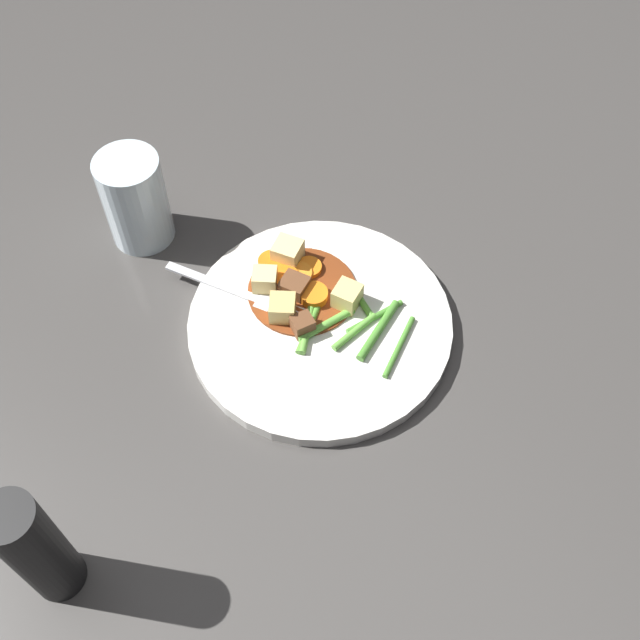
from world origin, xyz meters
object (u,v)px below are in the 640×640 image
Objects in this scene: carrot_slice_4 at (283,280)px; pepper_mill at (36,549)px; potato_chunk_0 at (288,253)px; meat_chunk_1 at (304,327)px; carrot_slice_3 at (272,265)px; potato_chunk_1 at (282,309)px; water_glass at (135,200)px; carrot_slice_1 at (309,268)px; carrot_slice_0 at (314,296)px; carrot_slice_2 at (298,275)px; potato_chunk_3 at (265,280)px; potato_chunk_2 at (347,296)px; meat_chunk_0 at (294,287)px; dinner_plate at (320,324)px; fork at (240,293)px.

pepper_mill is at bearing 112.25° from carrot_slice_4.
potato_chunk_0 reaches higher than meat_chunk_1.
carrot_slice_3 is 0.07m from potato_chunk_1.
carrot_slice_3 is 0.03m from carrot_slice_4.
carrot_slice_3 is at bearing -24.44° from potato_chunk_1.
carrot_slice_1 is at bearing -145.99° from water_glass.
carrot_slice_0 is at bearing -73.94° from pepper_mill.
carrot_slice_3 is at bearing -149.67° from water_glass.
carrot_slice_3 reaches higher than carrot_slice_2.
pepper_mill is at bearing 114.52° from potato_chunk_3.
carrot_slice_2 is 1.42× the size of meat_chunk_1.
carrot_slice_4 is at bearing 31.83° from potato_chunk_2.
meat_chunk_1 is (-0.09, 0.02, 0.00)m from carrot_slice_3.
pepper_mill is at bearing 106.06° from carrot_slice_0.
meat_chunk_0 is 0.05m from meat_chunk_1.
potato_chunk_1 is (-0.03, 0.04, 0.01)m from carrot_slice_2.
dinner_plate is 2.49× the size of water_glass.
meat_chunk_0 is at bearing -124.79° from fork.
carrot_slice_3 is 0.05m from fork.
meat_chunk_1 is at bearing -165.10° from water_glass.
carrot_slice_2 is 0.03m from potato_chunk_0.
carrot_slice_0 is 0.20× the size of fork.
dinner_plate is 0.05m from meat_chunk_0.
potato_chunk_3 reaches higher than fork.
potato_chunk_3 reaches higher than meat_chunk_0.
fork is at bearing 94.70° from potato_chunk_0.
pepper_mill is (-0.31, 0.26, 0.02)m from water_glass.
carrot_slice_2 is (-0.00, 0.02, 0.00)m from carrot_slice_1.
water_glass reaches higher than potato_chunk_0.
carrot_slice_4 is 0.02m from potato_chunk_3.
carrot_slice_1 is at bearing -60.55° from potato_chunk_1.
meat_chunk_0 is 0.21m from water_glass.
meat_chunk_1 is at bearing 179.51° from potato_chunk_3.
potato_chunk_0 is at bearing -85.30° from fork.
potato_chunk_3 is (0.01, 0.05, 0.01)m from carrot_slice_1.
meat_chunk_0 is at bearing 38.65° from potato_chunk_2.
water_glass is at bearing 20.15° from dinner_plate.
carrot_slice_4 is (0.04, 0.01, 0.00)m from carrot_slice_0.
potato_chunk_0 is (0.09, -0.02, 0.02)m from dinner_plate.
meat_chunk_1 is (-0.05, 0.02, 0.00)m from meat_chunk_0.
meat_chunk_1 is at bearing 155.97° from meat_chunk_0.
meat_chunk_1 is (-0.03, -0.01, -0.00)m from potato_chunk_1.
potato_chunk_2 reaches higher than carrot_slice_2.
carrot_slice_2 is 1.19× the size of potato_chunk_3.
carrot_slice_2 is 0.27× the size of water_glass.
potato_chunk_0 is at bearing -25.31° from meat_chunk_1.
potato_chunk_0 is 1.07× the size of potato_chunk_2.
dinner_plate is at bearing -148.36° from fork.
carrot_slice_0 is at bearing 172.31° from potato_chunk_0.
potato_chunk_3 is 0.16× the size of fork.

